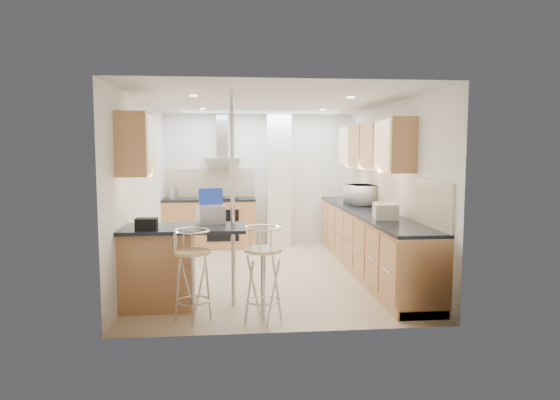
{
  "coord_description": "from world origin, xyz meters",
  "views": [
    {
      "loc": [
        -0.55,
        -7.2,
        1.82
      ],
      "look_at": [
        0.18,
        0.2,
        1.07
      ],
      "focal_mm": 32.0,
      "sensor_mm": 36.0,
      "label": 1
    }
  ],
  "objects": [
    {
      "name": "jar_b",
      "position": [
        1.58,
        1.37,
        1.0
      ],
      "size": [
        0.14,
        0.14,
        0.16
      ],
      "primitive_type": "cylinder",
      "rotation": [
        0.0,
        0.0,
        -0.35
      ],
      "color": "beige",
      "rests_on": "right_counter"
    },
    {
      "name": "right_counter",
      "position": [
        1.5,
        0.0,
        0.46
      ],
      "size": [
        0.63,
        4.4,
        0.92
      ],
      "color": "#AD7945",
      "rests_on": "ground"
    },
    {
      "name": "room_shell",
      "position": [
        0.32,
        0.38,
        1.54
      ],
      "size": [
        3.64,
        4.84,
        2.51
      ],
      "color": "white",
      "rests_on": "ground"
    },
    {
      "name": "jar_d",
      "position": [
        1.44,
        -0.61,
        0.99
      ],
      "size": [
        0.11,
        0.11,
        0.14
      ],
      "primitive_type": "cylinder",
      "rotation": [
        0.0,
        0.0,
        0.07
      ],
      "color": "white",
      "rests_on": "right_counter"
    },
    {
      "name": "bag",
      "position": [
        -1.48,
        -1.63,
        1.0
      ],
      "size": [
        0.24,
        0.17,
        0.13
      ],
      "primitive_type": "cube",
      "rotation": [
        0.0,
        0.0,
        0.0
      ],
      "color": "black",
      "rests_on": "peninsula"
    },
    {
      "name": "peninsula",
      "position": [
        -1.12,
        -1.45,
        0.48
      ],
      "size": [
        1.47,
        0.72,
        0.94
      ],
      "color": "#AD7945",
      "rests_on": "ground"
    },
    {
      "name": "jar_a",
      "position": [
        1.53,
        0.57,
        1.01
      ],
      "size": [
        0.13,
        0.13,
        0.18
      ],
      "primitive_type": "cylinder",
      "rotation": [
        0.0,
        0.0,
        0.07
      ],
      "color": "beige",
      "rests_on": "right_counter"
    },
    {
      "name": "back_counter",
      "position": [
        -0.95,
        2.1,
        0.46
      ],
      "size": [
        1.7,
        0.63,
        0.92
      ],
      "color": "#AD7945",
      "rests_on": "ground"
    },
    {
      "name": "kettle",
      "position": [
        -1.6,
        2.07,
        1.03
      ],
      "size": [
        0.16,
        0.16,
        0.23
      ],
      "primitive_type": "cylinder",
      "color": "#AAACAF",
      "rests_on": "back_counter"
    },
    {
      "name": "jar_c",
      "position": [
        1.43,
        -0.74,
        1.02
      ],
      "size": [
        0.16,
        0.16,
        0.21
      ],
      "primitive_type": "cylinder",
      "rotation": [
        0.0,
        0.0,
        -0.13
      ],
      "color": "#B8AA93",
      "rests_on": "right_counter"
    },
    {
      "name": "bread_bin",
      "position": [
        1.46,
        -0.9,
        1.02
      ],
      "size": [
        0.35,
        0.41,
        0.2
      ],
      "primitive_type": "cube",
      "rotation": [
        0.0,
        0.0,
        -0.16
      ],
      "color": "beige",
      "rests_on": "right_counter"
    },
    {
      "name": "microwave",
      "position": [
        1.57,
        0.73,
        1.09
      ],
      "size": [
        0.5,
        0.65,
        0.33
      ],
      "primitive_type": "imported",
      "rotation": [
        0.0,
        0.0,
        1.74
      ],
      "color": "white",
      "rests_on": "right_counter"
    },
    {
      "name": "laptop",
      "position": [
        -0.79,
        -1.22,
        1.05
      ],
      "size": [
        0.36,
        0.31,
        0.21
      ],
      "primitive_type": "cube",
      "rotation": [
        0.0,
        0.0,
        0.27
      ],
      "color": "#AAAEB2",
      "rests_on": "peninsula"
    },
    {
      "name": "bar_stool_end",
      "position": [
        -0.22,
        -2.05,
        0.51
      ],
      "size": [
        0.51,
        0.51,
        1.03
      ],
      "primitive_type": null,
      "rotation": [
        0.0,
        0.0,
        1.33
      ],
      "color": "tan",
      "rests_on": "ground"
    },
    {
      "name": "ground",
      "position": [
        0.0,
        0.0,
        0.0
      ],
      "size": [
        4.8,
        4.8,
        0.0
      ],
      "primitive_type": "plane",
      "color": "tan",
      "rests_on": "ground"
    },
    {
      "name": "bar_stool_near",
      "position": [
        -0.96,
        -1.97,
        0.5
      ],
      "size": [
        0.52,
        0.52,
        1.0
      ],
      "primitive_type": null,
      "rotation": [
        0.0,
        0.0,
        -0.36
      ],
      "color": "tan",
      "rests_on": "ground"
    }
  ]
}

